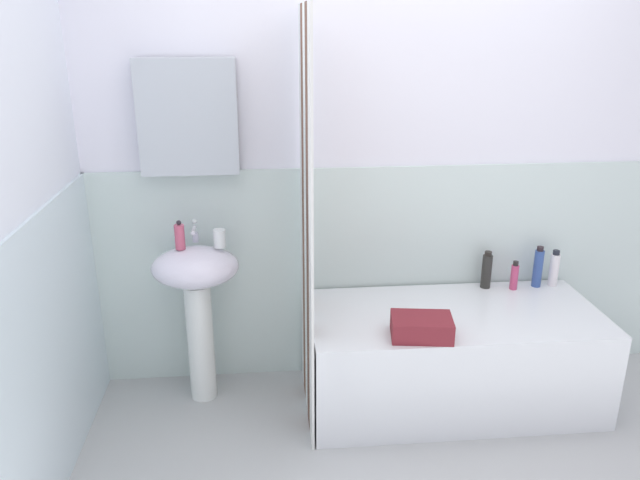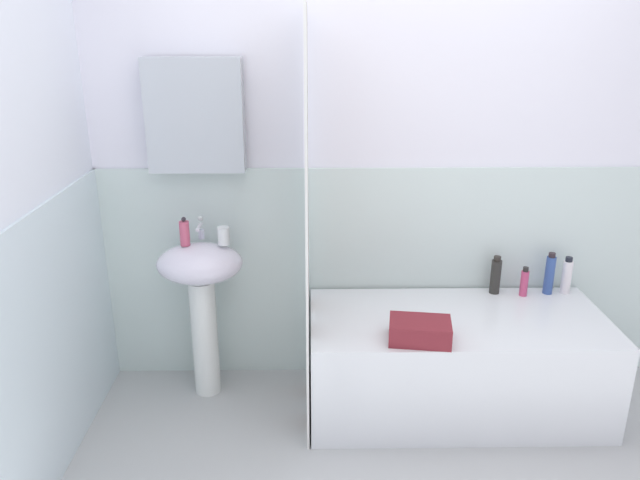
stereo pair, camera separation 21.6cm
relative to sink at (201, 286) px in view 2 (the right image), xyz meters
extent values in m
cube|color=white|center=(0.99, 0.24, 0.57)|extent=(3.60, 0.05, 2.40)
cube|color=silver|center=(0.99, 0.21, -0.03)|extent=(3.60, 0.02, 1.20)
cube|color=silver|center=(0.00, 0.15, 0.86)|extent=(0.48, 0.12, 0.56)
cube|color=white|center=(-0.59, -0.69, 0.57)|extent=(0.05, 1.81, 2.40)
cube|color=silver|center=(-0.56, -0.69, -0.03)|extent=(0.02, 1.81, 1.20)
cylinder|color=white|center=(0.00, 0.00, -0.30)|extent=(0.14, 0.14, 0.65)
ellipsoid|color=white|center=(0.00, 0.00, 0.13)|extent=(0.44, 0.34, 0.20)
cylinder|color=silver|center=(0.00, 0.10, 0.25)|extent=(0.03, 0.03, 0.05)
cylinder|color=silver|center=(0.00, 0.05, 0.31)|extent=(0.02, 0.10, 0.02)
sphere|color=silver|center=(0.00, 0.10, 0.34)|extent=(0.03, 0.03, 0.03)
cylinder|color=#C54E6C|center=(-0.07, 0.00, 0.29)|extent=(0.05, 0.05, 0.13)
sphere|color=#2C262E|center=(-0.07, 0.00, 0.37)|extent=(0.02, 0.02, 0.02)
cylinder|color=white|center=(0.13, 0.01, 0.27)|extent=(0.06, 0.06, 0.09)
cube|color=white|center=(1.31, -0.16, -0.37)|extent=(1.49, 0.70, 0.52)
cube|color=white|center=(0.55, -0.44, 0.37)|extent=(0.01, 0.14, 2.00)
cube|color=brown|center=(0.55, -0.30, 0.37)|extent=(0.01, 0.14, 2.00)
cube|color=white|center=(0.55, -0.16, 0.37)|extent=(0.01, 0.14, 2.00)
cube|color=brown|center=(0.55, -0.02, 0.37)|extent=(0.01, 0.14, 2.00)
cube|color=white|center=(0.55, 0.12, 0.37)|extent=(0.01, 0.14, 2.00)
cylinder|color=white|center=(1.96, 0.12, -0.01)|extent=(0.05, 0.05, 0.18)
cylinder|color=#1D202B|center=(1.96, 0.12, 0.09)|extent=(0.04, 0.04, 0.02)
cylinder|color=#34529B|center=(1.86, 0.12, 0.00)|extent=(0.05, 0.05, 0.21)
cylinder|color=#2C2126|center=(1.86, 0.12, 0.12)|extent=(0.04, 0.04, 0.02)
cylinder|color=#CA4573|center=(1.72, 0.09, -0.03)|extent=(0.04, 0.04, 0.14)
cylinder|color=black|center=(1.72, 0.09, 0.05)|extent=(0.03, 0.03, 0.02)
cylinder|color=#2B2A27|center=(1.57, 0.13, -0.01)|extent=(0.05, 0.05, 0.19)
cylinder|color=#2A2621|center=(1.57, 0.13, 0.10)|extent=(0.04, 0.04, 0.02)
cube|color=maroon|center=(1.07, -0.40, -0.06)|extent=(0.31, 0.23, 0.10)
camera|label=1|loc=(0.35, -2.94, 1.30)|focal=34.75mm
camera|label=2|loc=(0.57, -2.95, 1.30)|focal=34.75mm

